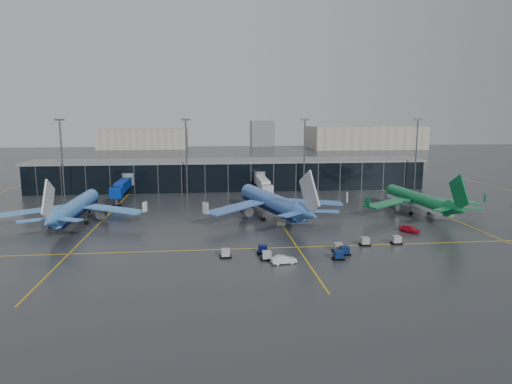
{
  "coord_description": "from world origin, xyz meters",
  "views": [
    {
      "loc": [
        -7.74,
        -103.39,
        26.46
      ],
      "look_at": [
        5.0,
        18.0,
        6.0
      ],
      "focal_mm": 32.0,
      "sensor_mm": 36.0,
      "label": 1
    }
  ],
  "objects": [
    {
      "name": "airliner_arkefly",
      "position": [
        -40.72,
        11.84,
        6.44
      ],
      "size": [
        36.91,
        42.01,
        12.88
      ],
      "primitive_type": null,
      "rotation": [
        0.0,
        0.0,
        -0.0
      ],
      "color": "#4084D4",
      "rests_on": "ground"
    },
    {
      "name": "baggage_carts",
      "position": [
        13.38,
        -19.46,
        0.76
      ],
      "size": [
        38.09,
        10.54,
        1.7
      ],
      "color": "black",
      "rests_on": "ground"
    },
    {
      "name": "taxi_lines",
      "position": [
        10.0,
        10.61,
        0.01
      ],
      "size": [
        220.0,
        120.0,
        0.02
      ],
      "color": "gold",
      "rests_on": "ground"
    },
    {
      "name": "mobile_airstair",
      "position": [
        9.99,
        5.36,
        0.77
      ],
      "size": [
        2.6,
        3.46,
        3.45
      ],
      "rotation": [
        0.0,
        0.0,
        -0.13
      ],
      "color": "silver",
      "rests_on": "ground"
    },
    {
      "name": "jet_bridges",
      "position": [
        -35.0,
        42.99,
        4.55
      ],
      "size": [
        94.0,
        27.5,
        7.2
      ],
      "color": "#595B60",
      "rests_on": "ground"
    },
    {
      "name": "service_van_red",
      "position": [
        37.94,
        -5.81,
        0.82
      ],
      "size": [
        4.3,
        5.06,
        1.64
      ],
      "primitive_type": "imported",
      "rotation": [
        0.0,
        0.0,
        0.6
      ],
      "color": "#B80E24",
      "rests_on": "ground"
    },
    {
      "name": "airliner_aer_lingus",
      "position": [
        48.97,
        14.0,
        6.17
      ],
      "size": [
        38.23,
        42.73,
        12.33
      ],
      "primitive_type": null,
      "rotation": [
        0.0,
        0.0,
        0.08
      ],
      "color": "#0D6E38",
      "rests_on": "ground"
    },
    {
      "name": "airliner_klm_near",
      "position": [
        8.3,
        12.03,
        7.04
      ],
      "size": [
        51.16,
        55.02,
        14.08
      ],
      "primitive_type": null,
      "rotation": [
        0.0,
        0.0,
        0.27
      ],
      "color": "#3A6CC1",
      "rests_on": "ground"
    },
    {
      "name": "flood_masts",
      "position": [
        5.0,
        50.0,
        13.81
      ],
      "size": [
        203.0,
        0.5,
        25.5
      ],
      "color": "#595B60",
      "rests_on": "ground"
    },
    {
      "name": "distant_hangars",
      "position": [
        49.94,
        270.08,
        8.79
      ],
      "size": [
        260.0,
        71.0,
        22.0
      ],
      "color": "#B2AD99",
      "rests_on": "ground"
    },
    {
      "name": "service_van_white",
      "position": [
        5.57,
        -24.99,
        0.76
      ],
      "size": [
        4.85,
        2.43,
        1.53
      ],
      "primitive_type": "imported",
      "rotation": [
        0.0,
        0.0,
        1.75
      ],
      "color": "silver",
      "rests_on": "ground"
    },
    {
      "name": "ground",
      "position": [
        0.0,
        0.0,
        0.0
      ],
      "size": [
        600.0,
        600.0,
        0.0
      ],
      "primitive_type": "plane",
      "color": "#282B2D",
      "rests_on": "ground"
    },
    {
      "name": "terminal_pier",
      "position": [
        0.0,
        62.0,
        5.42
      ],
      "size": [
        142.0,
        17.0,
        10.7
      ],
      "color": "black",
      "rests_on": "ground"
    }
  ]
}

